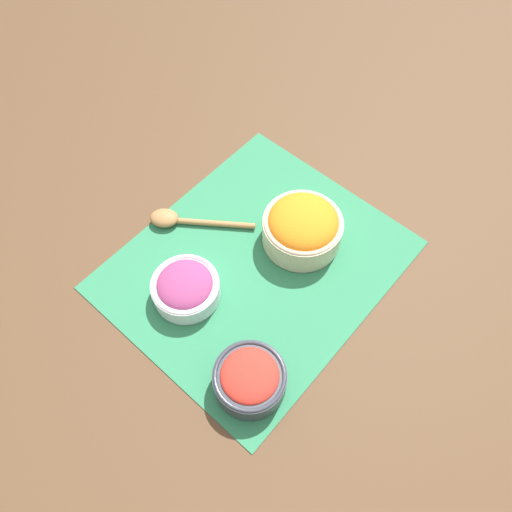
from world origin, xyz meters
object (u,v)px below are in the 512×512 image
(onion_bowl, at_px, (186,287))
(tomato_bowl, at_px, (250,379))
(carrot_bowl, at_px, (302,227))
(wooden_spoon, at_px, (178,219))

(onion_bowl, relative_size, tomato_bowl, 1.02)
(carrot_bowl, bearing_deg, wooden_spoon, -58.03)
(onion_bowl, height_order, carrot_bowl, carrot_bowl)
(onion_bowl, relative_size, wooden_spoon, 0.67)
(carrot_bowl, xyz_separation_m, wooden_spoon, (0.13, -0.21, -0.03))
(carrot_bowl, distance_m, tomato_bowl, 0.31)
(tomato_bowl, xyz_separation_m, wooden_spoon, (-0.15, -0.33, -0.02))
(carrot_bowl, xyz_separation_m, tomato_bowl, (0.29, 0.12, -0.01))
(onion_bowl, bearing_deg, wooden_spoon, -128.68)
(wooden_spoon, bearing_deg, tomato_bowl, 65.11)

